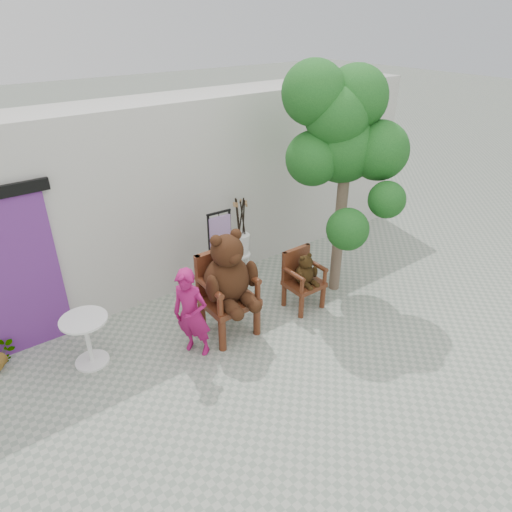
# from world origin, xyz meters

# --- Properties ---
(ground_plane) EXTENTS (60.00, 60.00, 0.00)m
(ground_plane) POSITION_xyz_m (0.00, 0.00, 0.00)
(ground_plane) COLOR gray
(ground_plane) RESTS_ON ground
(back_wall) EXTENTS (9.00, 1.00, 3.00)m
(back_wall) POSITION_xyz_m (0.00, 3.10, 1.50)
(back_wall) COLOR beige
(back_wall) RESTS_ON ground
(doorway) EXTENTS (1.40, 0.11, 2.33)m
(doorway) POSITION_xyz_m (-3.00, 2.58, 1.16)
(doorway) COLOR #612878
(doorway) RESTS_ON ground
(chair_big) EXTENTS (0.79, 0.84, 1.61)m
(chair_big) POSITION_xyz_m (-0.60, 1.18, 0.90)
(chair_big) COLOR #451E0E
(chair_big) RESTS_ON ground
(chair_small) EXTENTS (0.54, 0.50, 0.94)m
(chair_small) POSITION_xyz_m (0.70, 1.05, 0.56)
(chair_small) COLOR #451E0E
(chair_small) RESTS_ON ground
(person) EXTENTS (0.54, 0.60, 1.37)m
(person) POSITION_xyz_m (-1.26, 1.03, 0.69)
(person) COLOR #911152
(person) RESTS_ON ground
(cafe_table) EXTENTS (0.60, 0.60, 0.70)m
(cafe_table) POSITION_xyz_m (-2.42, 1.74, 0.44)
(cafe_table) COLOR white
(cafe_table) RESTS_ON ground
(display_stand) EXTENTS (0.47, 0.38, 1.51)m
(display_stand) POSITION_xyz_m (-0.19, 1.99, 0.58)
(display_stand) COLOR black
(display_stand) RESTS_ON ground
(stool_bucket) EXTENTS (0.32, 0.32, 1.45)m
(stool_bucket) POSITION_xyz_m (0.45, 2.35, 0.64)
(stool_bucket) COLOR white
(stool_bucket) RESTS_ON ground
(tree) EXTENTS (1.67, 1.79, 3.58)m
(tree) POSITION_xyz_m (1.49, 1.22, 2.51)
(tree) COLOR #4F3D2F
(tree) RESTS_ON ground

